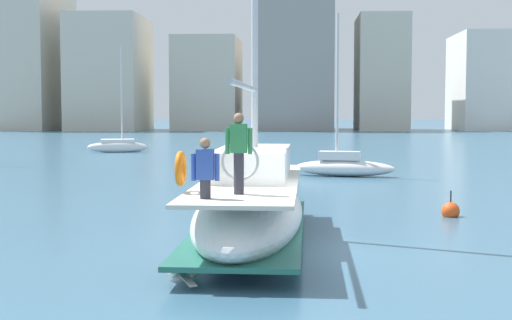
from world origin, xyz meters
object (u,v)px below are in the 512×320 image
object	(u,v)px
main_sailboat	(251,204)
moored_cutter_left	(118,144)
moored_sloop_near	(343,165)
mooring_buoy	(451,211)
seagull	(182,277)

from	to	relation	value
main_sailboat	moored_cutter_left	bearing A→B (deg)	108.94
main_sailboat	moored_sloop_near	distance (m)	17.23
mooring_buoy	main_sailboat	bearing A→B (deg)	-141.25
seagull	mooring_buoy	xyz separation A→B (m)	(6.43, 8.75, -0.00)
moored_sloop_near	mooring_buoy	size ratio (longest dim) A/B	8.67
moored_sloop_near	moored_cutter_left	xyz separation A→B (m)	(-15.23, 18.30, 0.02)
moored_sloop_near	seagull	bearing A→B (deg)	-100.80
moored_cutter_left	mooring_buoy	size ratio (longest dim) A/B	8.87
main_sailboat	mooring_buoy	world-z (taller)	main_sailboat
seagull	mooring_buoy	size ratio (longest dim) A/B	1.15
moored_sloop_near	mooring_buoy	distance (m)	12.74
main_sailboat	mooring_buoy	xyz separation A→B (m)	(5.51, 4.42, -0.75)
moored_sloop_near	mooring_buoy	world-z (taller)	moored_sloop_near
seagull	moored_cutter_left	bearing A→B (deg)	105.77
main_sailboat	mooring_buoy	size ratio (longest dim) A/B	15.84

